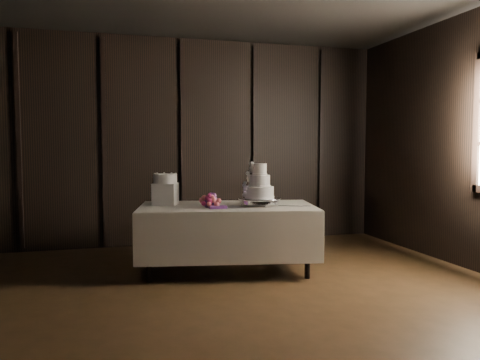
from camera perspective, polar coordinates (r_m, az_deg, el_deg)
The scene contains 8 objects.
room at distance 3.49m, azimuth 1.40°, elevation 5.25°, with size 6.08×7.08×3.08m.
display_table at distance 5.41m, azimuth -1.54°, elevation -6.74°, with size 2.15×1.39×0.76m.
cake_stand at distance 5.33m, azimuth 2.38°, elevation -2.68°, with size 0.48×0.48×0.09m, color silver.
wedding_cake at distance 5.28m, azimuth 2.14°, elevation -0.56°, with size 0.37×0.33×0.39m.
bouquet at distance 5.20m, azimuth -3.54°, elevation -2.61°, with size 0.30×0.40×0.19m, color #D75F5E, non-canonical shape.
box_pedestal at distance 5.48m, azimuth -9.07°, elevation -1.69°, with size 0.26×0.26×0.25m, color white.
small_cake at distance 5.47m, azimuth -9.09°, elevation 0.17°, with size 0.27×0.27×0.11m, color white.
cake_knife at distance 5.29m, azimuth 6.15°, elevation -3.17°, with size 0.37×0.02×0.01m, color silver.
Camera 1 is at (-1.01, -3.34, 1.42)m, focal length 35.00 mm.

